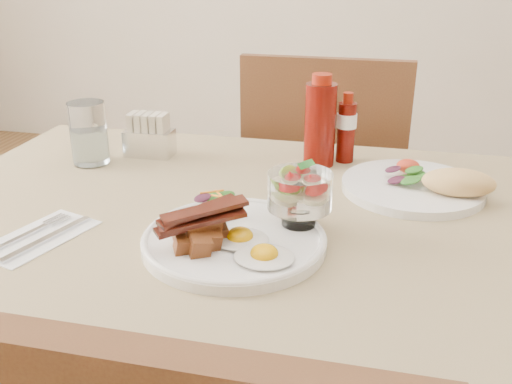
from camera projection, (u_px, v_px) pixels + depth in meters
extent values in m
cylinder|color=brown|center=(90.00, 276.00, 1.54)|extent=(0.06, 0.06, 0.71)
cube|color=brown|center=(282.00, 237.00, 0.94)|extent=(1.30, 0.85, 0.04)
cube|color=tan|center=(282.00, 226.00, 0.93)|extent=(1.33, 0.88, 0.00)
cylinder|color=brown|center=(255.00, 295.00, 1.69)|extent=(0.04, 0.04, 0.45)
cylinder|color=brown|center=(379.00, 311.00, 1.61)|extent=(0.04, 0.04, 0.45)
cylinder|color=brown|center=(278.00, 239.00, 2.01)|extent=(0.04, 0.04, 0.45)
cylinder|color=brown|center=(382.00, 250.00, 1.94)|extent=(0.04, 0.04, 0.45)
cube|color=brown|center=(327.00, 202.00, 1.72)|extent=(0.42, 0.42, 0.03)
cube|color=brown|center=(322.00, 149.00, 1.45)|extent=(0.42, 0.03, 0.46)
cylinder|color=white|center=(234.00, 241.00, 0.86)|extent=(0.28, 0.28, 0.02)
ellipsoid|color=silver|center=(264.00, 257.00, 0.80)|extent=(0.10, 0.09, 0.01)
ellipsoid|color=#E49A04|center=(264.00, 253.00, 0.79)|extent=(0.04, 0.04, 0.02)
ellipsoid|color=silver|center=(240.00, 239.00, 0.84)|extent=(0.10, 0.09, 0.01)
ellipsoid|color=#E49A04|center=(240.00, 236.00, 0.84)|extent=(0.04, 0.04, 0.02)
cube|color=brown|center=(194.00, 235.00, 0.84)|extent=(0.03, 0.03, 0.03)
cube|color=brown|center=(210.00, 239.00, 0.82)|extent=(0.03, 0.03, 0.03)
cube|color=brown|center=(183.00, 245.00, 0.81)|extent=(0.03, 0.03, 0.02)
cube|color=brown|center=(217.00, 232.00, 0.84)|extent=(0.03, 0.03, 0.03)
cube|color=brown|center=(200.00, 245.00, 0.80)|extent=(0.03, 0.03, 0.03)
cube|color=brown|center=(182.00, 235.00, 0.84)|extent=(0.03, 0.03, 0.02)
cube|color=brown|center=(205.00, 224.00, 0.82)|extent=(0.03, 0.03, 0.03)
cube|color=brown|center=(194.00, 228.00, 0.82)|extent=(0.03, 0.03, 0.02)
cube|color=brown|center=(212.00, 222.00, 0.83)|extent=(0.03, 0.03, 0.03)
cube|color=#4E170D|center=(198.00, 222.00, 0.82)|extent=(0.11, 0.10, 0.01)
cube|color=#4E170D|center=(202.00, 220.00, 0.81)|extent=(0.12, 0.09, 0.01)
cube|color=#4E170D|center=(199.00, 212.00, 0.82)|extent=(0.10, 0.11, 0.01)
cube|color=#4E170D|center=(205.00, 210.00, 0.81)|extent=(0.12, 0.10, 0.01)
ellipsoid|color=#1E5216|center=(215.00, 213.00, 0.93)|extent=(0.04, 0.03, 0.01)
ellipsoid|color=#1E5216|center=(228.00, 209.00, 0.93)|extent=(0.04, 0.03, 0.01)
ellipsoid|color=#3A1225|center=(208.00, 206.00, 0.94)|extent=(0.03, 0.02, 0.01)
ellipsoid|color=#1E5216|center=(216.00, 213.00, 0.91)|extent=(0.04, 0.03, 0.01)
ellipsoid|color=#1E5216|center=(207.00, 209.00, 0.91)|extent=(0.03, 0.02, 0.01)
ellipsoid|color=#3A1225|center=(227.00, 206.00, 0.91)|extent=(0.03, 0.02, 0.01)
ellipsoid|color=#1E5216|center=(216.00, 196.00, 0.94)|extent=(0.04, 0.03, 0.01)
ellipsoid|color=#1E5216|center=(225.00, 196.00, 0.93)|extent=(0.03, 0.02, 0.01)
ellipsoid|color=#3A1225|center=(202.00, 198.00, 0.92)|extent=(0.03, 0.02, 0.01)
cylinder|color=orange|center=(219.00, 194.00, 0.92)|extent=(0.03, 0.03, 0.01)
cylinder|color=orange|center=(212.00, 192.00, 0.93)|extent=(0.04, 0.02, 0.01)
cylinder|color=orange|center=(221.00, 197.00, 0.91)|extent=(0.04, 0.02, 0.01)
cylinder|color=white|center=(299.00, 220.00, 0.90)|extent=(0.05, 0.05, 0.01)
cylinder|color=white|center=(299.00, 212.00, 0.89)|extent=(0.02, 0.02, 0.02)
cylinder|color=white|center=(300.00, 191.00, 0.88)|extent=(0.10, 0.10, 0.06)
cylinder|color=#FFEDB4|center=(290.00, 196.00, 0.89)|extent=(0.03, 0.03, 0.01)
cylinder|color=#FFEDB4|center=(311.00, 196.00, 0.88)|extent=(0.03, 0.03, 0.01)
cylinder|color=#FFEDB4|center=(298.00, 187.00, 0.90)|extent=(0.03, 0.03, 0.01)
cylinder|color=#8CBC39|center=(291.00, 178.00, 0.88)|extent=(0.04, 0.04, 0.01)
cone|color=red|center=(311.00, 180.00, 0.86)|extent=(0.03, 0.03, 0.03)
cone|color=red|center=(291.00, 177.00, 0.86)|extent=(0.03, 0.03, 0.03)
cone|color=red|center=(301.00, 169.00, 0.88)|extent=(0.03, 0.03, 0.03)
ellipsoid|color=#2C7B2E|center=(304.00, 165.00, 0.86)|extent=(0.02, 0.01, 0.00)
ellipsoid|color=#2C7B2E|center=(309.00, 163.00, 0.86)|extent=(0.02, 0.01, 0.00)
cylinder|color=white|center=(412.00, 187.00, 1.06)|extent=(0.26, 0.26, 0.02)
ellipsoid|color=#1E5216|center=(402.00, 179.00, 1.06)|extent=(0.04, 0.03, 0.01)
ellipsoid|color=#1E5216|center=(415.00, 175.00, 1.07)|extent=(0.04, 0.03, 0.01)
ellipsoid|color=#3A1225|center=(397.00, 180.00, 1.04)|extent=(0.03, 0.02, 0.01)
ellipsoid|color=#1E5216|center=(410.00, 180.00, 1.03)|extent=(0.04, 0.03, 0.01)
ellipsoid|color=#1E5216|center=(423.00, 177.00, 1.04)|extent=(0.03, 0.02, 0.01)
ellipsoid|color=#3A1225|center=(393.00, 169.00, 1.07)|extent=(0.03, 0.02, 0.01)
ellipsoid|color=#1E5216|center=(414.00, 170.00, 1.06)|extent=(0.03, 0.02, 0.01)
ellipsoid|color=red|center=(408.00, 168.00, 1.09)|extent=(0.04, 0.04, 0.03)
ellipsoid|color=#E1AD6B|center=(459.00, 181.00, 1.00)|extent=(0.13, 0.06, 0.05)
cylinder|color=#590A05|center=(320.00, 125.00, 1.16)|extent=(0.06, 0.06, 0.17)
cylinder|color=maroon|center=(322.00, 79.00, 1.13)|extent=(0.04, 0.04, 0.02)
cylinder|color=#590A05|center=(346.00, 133.00, 1.19)|extent=(0.05, 0.05, 0.13)
cylinder|color=white|center=(347.00, 121.00, 1.18)|extent=(0.06, 0.06, 0.03)
cylinder|color=maroon|center=(348.00, 98.00, 1.16)|extent=(0.03, 0.03, 0.02)
cube|color=silver|center=(150.00, 143.00, 1.24)|extent=(0.10, 0.06, 0.06)
cube|color=#CAB68F|center=(134.00, 127.00, 1.23)|extent=(0.01, 0.05, 0.06)
cube|color=#CAB68F|center=(141.00, 127.00, 1.23)|extent=(0.01, 0.05, 0.06)
cube|color=#CAB68F|center=(149.00, 128.00, 1.22)|extent=(0.01, 0.05, 0.06)
cube|color=#CAB68F|center=(156.00, 128.00, 1.22)|extent=(0.01, 0.05, 0.06)
cube|color=#CAB68F|center=(164.00, 129.00, 1.22)|extent=(0.01, 0.05, 0.06)
cylinder|color=white|center=(89.00, 133.00, 1.18)|extent=(0.08, 0.08, 0.13)
cylinder|color=silver|center=(90.00, 146.00, 1.19)|extent=(0.07, 0.07, 0.07)
cube|color=white|center=(39.00, 237.00, 0.89)|extent=(0.15, 0.20, 0.00)
cube|color=silver|center=(47.00, 238.00, 0.88)|extent=(0.06, 0.17, 0.00)
cube|color=silver|center=(17.00, 239.00, 0.88)|extent=(0.04, 0.11, 0.00)
cube|color=silver|center=(53.00, 218.00, 0.95)|extent=(0.01, 0.04, 0.00)
cube|color=silver|center=(56.00, 219.00, 0.94)|extent=(0.01, 0.04, 0.00)
cube|color=silver|center=(59.00, 220.00, 0.94)|extent=(0.01, 0.04, 0.00)
cube|color=silver|center=(62.00, 221.00, 0.94)|extent=(0.01, 0.04, 0.00)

